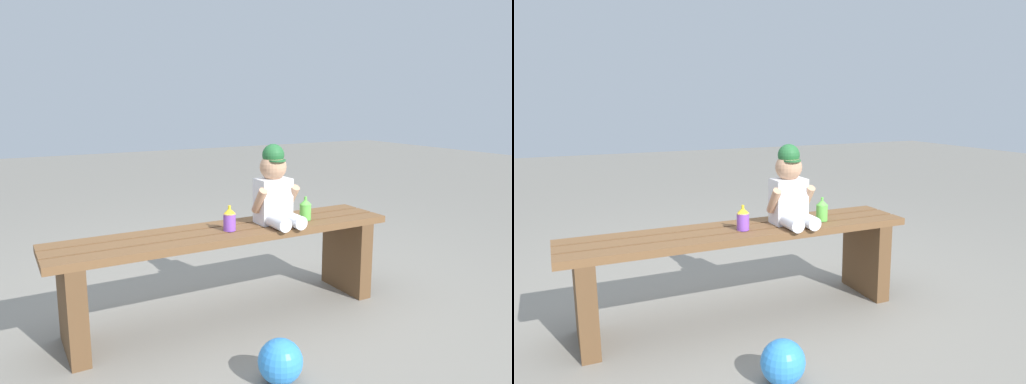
{
  "view_description": "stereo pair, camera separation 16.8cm",
  "coord_description": "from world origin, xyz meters",
  "views": [
    {
      "loc": [
        -0.99,
        -2.07,
        1.08
      ],
      "look_at": [
        0.13,
        -0.05,
        0.64
      ],
      "focal_mm": 33.98,
      "sensor_mm": 36.0,
      "label": 1
    },
    {
      "loc": [
        -0.84,
        -2.15,
        1.08
      ],
      "look_at": [
        0.13,
        -0.05,
        0.64
      ],
      "focal_mm": 33.98,
      "sensor_mm": 36.0,
      "label": 2
    }
  ],
  "objects": [
    {
      "name": "child_figure",
      "position": [
        0.25,
        -0.02,
        0.63
      ],
      "size": [
        0.23,
        0.27,
        0.4
      ],
      "color": "white",
      "rests_on": "park_bench"
    },
    {
      "name": "park_bench",
      "position": [
        0.0,
        0.0,
        0.32
      ],
      "size": [
        1.73,
        0.34,
        0.46
      ],
      "color": "brown",
      "rests_on": "ground_plane"
    },
    {
      "name": "sippy_cup_left",
      "position": [
        -0.01,
        -0.03,
        0.52
      ],
      "size": [
        0.06,
        0.06,
        0.12
      ],
      "color": "#8C4CCC",
      "rests_on": "park_bench"
    },
    {
      "name": "toy_ball",
      "position": [
        -0.08,
        -0.62,
        0.09
      ],
      "size": [
        0.18,
        0.18,
        0.18
      ],
      "primitive_type": "sphere",
      "color": "#338CE5",
      "rests_on": "ground_plane"
    },
    {
      "name": "sippy_cup_right",
      "position": [
        0.43,
        -0.03,
        0.52
      ],
      "size": [
        0.06,
        0.06,
        0.12
      ],
      "color": "#66CC4C",
      "rests_on": "park_bench"
    },
    {
      "name": "ground_plane",
      "position": [
        0.0,
        0.0,
        0.0
      ],
      "size": [
        16.0,
        16.0,
        0.0
      ],
      "primitive_type": "plane",
      "color": "gray"
    }
  ]
}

